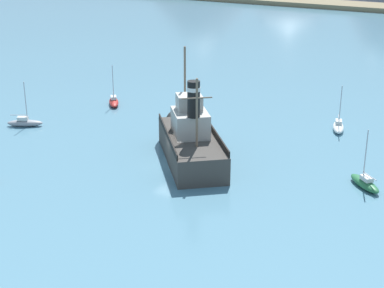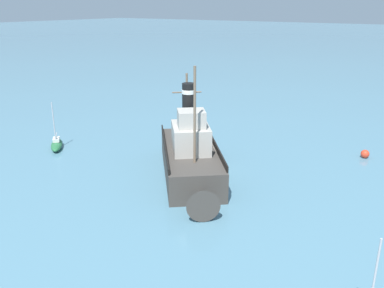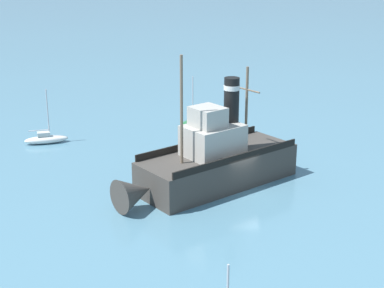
{
  "view_description": "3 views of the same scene",
  "coord_description": "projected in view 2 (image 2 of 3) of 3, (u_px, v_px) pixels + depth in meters",
  "views": [
    {
      "loc": [
        26.52,
        -41.08,
        20.17
      ],
      "look_at": [
        1.11,
        1.82,
        1.63
      ],
      "focal_mm": 55.0,
      "sensor_mm": 36.0,
      "label": 1
    },
    {
      "loc": [
        -17.65,
        28.7,
        14.14
      ],
      "look_at": [
        1.32,
        1.1,
        2.55
      ],
      "focal_mm": 38.0,
      "sensor_mm": 36.0,
      "label": 2
    },
    {
      "loc": [
        -39.06,
        1.88,
        16.39
      ],
      "look_at": [
        3.56,
        3.75,
        2.25
      ],
      "focal_mm": 55.0,
      "sensor_mm": 36.0,
      "label": 3
    }
  ],
  "objects": [
    {
      "name": "mooring_buoy",
      "position": [
        365.0,
        154.0,
        39.24
      ],
      "size": [
        0.81,
        0.81,
        0.81
      ],
      "primitive_type": "sphere",
      "color": "red",
      "rests_on": "ground"
    },
    {
      "name": "sailboat_green",
      "position": [
        57.0,
        144.0,
        41.88
      ],
      "size": [
        3.55,
        3.37,
        4.9
      ],
      "color": "#286B3D",
      "rests_on": "ground"
    },
    {
      "name": "ground_plane",
      "position": [
        211.0,
        170.0,
        36.42
      ],
      "size": [
        600.0,
        600.0,
        0.0
      ],
      "primitive_type": "plane",
      "color": "teal"
    },
    {
      "name": "old_tugboat",
      "position": [
        191.0,
        157.0,
        34.46
      ],
      "size": [
        11.98,
        13.1,
        9.9
      ],
      "color": "#423D38",
      "rests_on": "ground"
    }
  ]
}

